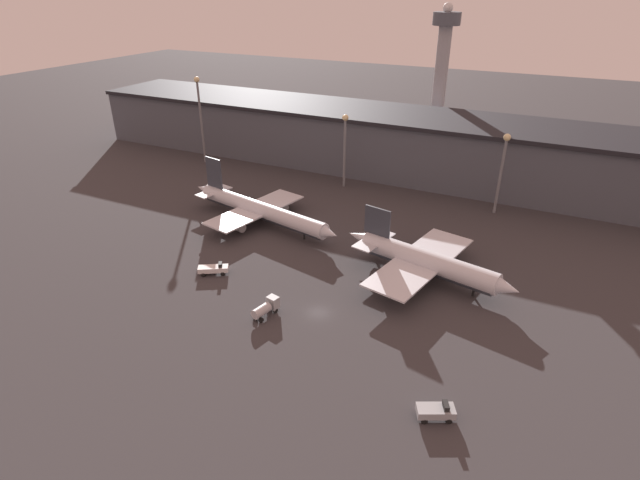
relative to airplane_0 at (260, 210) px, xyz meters
name	(u,v)px	position (x,y,z in m)	size (l,w,h in m)	color
ground	(318,313)	(30.10, -27.96, -3.50)	(600.00, 600.00, 0.00)	#383538
terminal_building	(436,148)	(30.10, 52.35, 5.74)	(239.80, 28.53, 18.40)	#4C515B
airplane_0	(260,210)	(0.00, 0.00, 0.00)	(47.12, 28.67, 13.65)	silver
airplane_1	(426,262)	(44.18, -7.64, 0.36)	(37.67, 31.61, 12.43)	silver
service_vehicle_0	(214,269)	(4.64, -25.33, -2.30)	(6.31, 4.94, 2.57)	white
service_vehicle_1	(436,411)	(55.78, -43.02, -2.25)	(5.74, 4.42, 2.68)	#9EA3A8
service_vehicle_2	(266,308)	(21.99, -32.86, -1.89)	(3.12, 5.86, 2.99)	#9EA3A8
lamp_post_0	(200,110)	(-42.27, 32.51, 13.88)	(1.80, 1.80, 27.71)	slate
lamp_post_1	(345,141)	(8.57, 32.51, 10.30)	(1.80, 1.80, 21.23)	slate
lamp_post_2	(503,163)	(51.75, 32.51, 10.19)	(1.80, 1.80, 21.03)	slate
control_tower	(441,69)	(22.59, 81.05, 24.25)	(9.00, 9.00, 48.15)	#99999E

